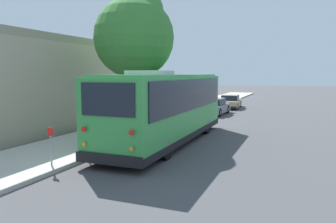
{
  "coord_description": "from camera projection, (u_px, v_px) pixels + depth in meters",
  "views": [
    {
      "loc": [
        -15.01,
        -5.83,
        3.27
      ],
      "look_at": [
        0.74,
        0.67,
        1.3
      ],
      "focal_mm": 35.0,
      "sensor_mm": 36.0,
      "label": 1
    }
  ],
  "objects": [
    {
      "name": "ground_plane",
      "position": [
        175.0,
        139.0,
        16.37
      ],
      "size": [
        160.0,
        160.0,
        0.0
      ],
      "primitive_type": "plane",
      "color": "#474749"
    },
    {
      "name": "sidewalk_slab",
      "position": [
        113.0,
        133.0,
        17.72
      ],
      "size": [
        80.0,
        3.71,
        0.15
      ],
      "primitive_type": "cube",
      "color": "beige",
      "rests_on": "ground"
    },
    {
      "name": "parked_sedan_tan",
      "position": [
        230.0,
        102.0,
        31.37
      ],
      "size": [
        4.57,
        2.05,
        1.27
      ],
      "rotation": [
        0.0,
        0.0,
        0.08
      ],
      "color": "tan",
      "rests_on": "ground"
    },
    {
      "name": "street_tree",
      "position": [
        135.0,
        33.0,
        17.26
      ],
      "size": [
        4.23,
        4.23,
        7.74
      ],
      "color": "brown",
      "rests_on": "sidewalk_slab"
    },
    {
      "name": "curb_strip",
      "position": [
        145.0,
        136.0,
        16.99
      ],
      "size": [
        80.0,
        0.14,
        0.15
      ],
      "primitive_type": "cube",
      "color": "#AAA69D",
      "rests_on": "ground"
    },
    {
      "name": "fire_hydrant",
      "position": [
        175.0,
        113.0,
        22.59
      ],
      "size": [
        0.22,
        0.22,
        0.81
      ],
      "color": "#99999E",
      "rests_on": "sidewalk_slab"
    },
    {
      "name": "shuttle_bus",
      "position": [
        167.0,
        105.0,
        15.41
      ],
      "size": [
        10.59,
        2.86,
        3.4
      ],
      "rotation": [
        0.0,
        0.0,
        0.01
      ],
      "color": "green",
      "rests_on": "ground"
    },
    {
      "name": "sign_post_far",
      "position": [
        84.0,
        138.0,
        12.81
      ],
      "size": [
        0.06,
        0.06,
        1.22
      ],
      "color": "gray",
      "rests_on": "sidewalk_slab"
    },
    {
      "name": "parked_sedan_gray",
      "position": [
        214.0,
        107.0,
        26.43
      ],
      "size": [
        4.22,
        1.83,
        1.31
      ],
      "rotation": [
        0.0,
        0.0,
        -0.03
      ],
      "color": "slate",
      "rests_on": "ground"
    },
    {
      "name": "sign_post_near",
      "position": [
        51.0,
        146.0,
        11.14
      ],
      "size": [
        0.06,
        0.22,
        1.31
      ],
      "color": "gray",
      "rests_on": "sidewalk_slab"
    }
  ]
}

